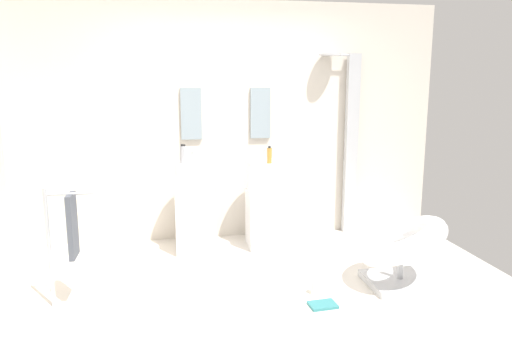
{
  "coord_description": "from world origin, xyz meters",
  "views": [
    {
      "loc": [
        -0.57,
        -3.52,
        1.72
      ],
      "look_at": [
        0.15,
        0.55,
        0.95
      ],
      "focal_mm": 32.75,
      "sensor_mm": 36.0,
      "label": 1
    }
  ],
  "objects_px": {
    "lounge_chair": "(401,246)",
    "soap_bottle_black": "(269,157)",
    "shower_column": "(350,141)",
    "soap_bottle_grey": "(182,155)",
    "coffee_mug": "(315,288)",
    "soap_bottle_white": "(184,154)",
    "magazine_teal": "(323,305)",
    "towel_rack": "(69,229)",
    "pedestal_sink_left": "(195,206)",
    "pedestal_sink_right": "(267,203)",
    "soap_bottle_amber": "(269,155)"
  },
  "relations": [
    {
      "from": "lounge_chair",
      "to": "soap_bottle_black",
      "type": "relative_size",
      "value": 7.43
    },
    {
      "from": "shower_column",
      "to": "soap_bottle_grey",
      "type": "height_order",
      "value": "shower_column"
    },
    {
      "from": "soap_bottle_grey",
      "to": "coffee_mug",
      "type": "bearing_deg",
      "value": -50.57
    },
    {
      "from": "lounge_chair",
      "to": "soap_bottle_white",
      "type": "distance_m",
      "value": 2.27
    },
    {
      "from": "shower_column",
      "to": "magazine_teal",
      "type": "height_order",
      "value": "shower_column"
    },
    {
      "from": "towel_rack",
      "to": "shower_column",
      "type": "bearing_deg",
      "value": 26.92
    },
    {
      "from": "soap_bottle_white",
      "to": "shower_column",
      "type": "bearing_deg",
      "value": 8.6
    },
    {
      "from": "magazine_teal",
      "to": "lounge_chair",
      "type": "bearing_deg",
      "value": 15.12
    },
    {
      "from": "towel_rack",
      "to": "soap_bottle_black",
      "type": "bearing_deg",
      "value": 28.58
    },
    {
      "from": "shower_column",
      "to": "soap_bottle_white",
      "type": "xyz_separation_m",
      "value": [
        -1.89,
        -0.29,
        -0.07
      ]
    },
    {
      "from": "towel_rack",
      "to": "pedestal_sink_left",
      "type": "bearing_deg",
      "value": 47.49
    },
    {
      "from": "pedestal_sink_right",
      "to": "soap_bottle_black",
      "type": "xyz_separation_m",
      "value": [
        -0.01,
        -0.14,
        0.52
      ]
    },
    {
      "from": "soap_bottle_black",
      "to": "soap_bottle_amber",
      "type": "height_order",
      "value": "soap_bottle_amber"
    },
    {
      "from": "towel_rack",
      "to": "pedestal_sink_right",
      "type": "bearing_deg",
      "value": 31.85
    },
    {
      "from": "lounge_chair",
      "to": "towel_rack",
      "type": "relative_size",
      "value": 1.11
    },
    {
      "from": "pedestal_sink_right",
      "to": "magazine_teal",
      "type": "height_order",
      "value": "pedestal_sink_right"
    },
    {
      "from": "pedestal_sink_left",
      "to": "pedestal_sink_right",
      "type": "relative_size",
      "value": 1.0
    },
    {
      "from": "soap_bottle_grey",
      "to": "soap_bottle_black",
      "type": "relative_size",
      "value": 1.39
    },
    {
      "from": "shower_column",
      "to": "soap_bottle_white",
      "type": "height_order",
      "value": "shower_column"
    },
    {
      "from": "soap_bottle_black",
      "to": "soap_bottle_white",
      "type": "height_order",
      "value": "soap_bottle_white"
    },
    {
      "from": "pedestal_sink_left",
      "to": "pedestal_sink_right",
      "type": "distance_m",
      "value": 0.76
    },
    {
      "from": "pedestal_sink_right",
      "to": "soap_bottle_amber",
      "type": "distance_m",
      "value": 0.55
    },
    {
      "from": "soap_bottle_black",
      "to": "soap_bottle_grey",
      "type": "bearing_deg",
      "value": 171.18
    },
    {
      "from": "soap_bottle_amber",
      "to": "magazine_teal",
      "type": "bearing_deg",
      "value": -83.32
    },
    {
      "from": "shower_column",
      "to": "soap_bottle_black",
      "type": "xyz_separation_m",
      "value": [
        -1.04,
        -0.46,
        -0.09
      ]
    },
    {
      "from": "magazine_teal",
      "to": "coffee_mug",
      "type": "relative_size",
      "value": 2.0
    },
    {
      "from": "soap_bottle_grey",
      "to": "soap_bottle_amber",
      "type": "distance_m",
      "value": 0.88
    },
    {
      "from": "pedestal_sink_right",
      "to": "coffee_mug",
      "type": "distance_m",
      "value": 1.33
    },
    {
      "from": "pedestal_sink_right",
      "to": "towel_rack",
      "type": "distance_m",
      "value": 2.08
    },
    {
      "from": "pedestal_sink_left",
      "to": "soap_bottle_black",
      "type": "distance_m",
      "value": 0.92
    },
    {
      "from": "lounge_chair",
      "to": "coffee_mug",
      "type": "distance_m",
      "value": 0.83
    },
    {
      "from": "shower_column",
      "to": "soap_bottle_black",
      "type": "relative_size",
      "value": 14.41
    },
    {
      "from": "pedestal_sink_left",
      "to": "pedestal_sink_right",
      "type": "xyz_separation_m",
      "value": [
        0.76,
        0.0,
        0.0
      ]
    },
    {
      "from": "towel_rack",
      "to": "soap_bottle_white",
      "type": "height_order",
      "value": "soap_bottle_white"
    },
    {
      "from": "lounge_chair",
      "to": "soap_bottle_grey",
      "type": "height_order",
      "value": "soap_bottle_grey"
    },
    {
      "from": "towel_rack",
      "to": "soap_bottle_white",
      "type": "relative_size",
      "value": 5.03
    },
    {
      "from": "magazine_teal",
      "to": "soap_bottle_white",
      "type": "xyz_separation_m",
      "value": [
        -1.01,
        1.52,
        0.99
      ]
    },
    {
      "from": "towel_rack",
      "to": "magazine_teal",
      "type": "bearing_deg",
      "value": -11.18
    },
    {
      "from": "pedestal_sink_left",
      "to": "lounge_chair",
      "type": "distance_m",
      "value": 2.08
    },
    {
      "from": "coffee_mug",
      "to": "soap_bottle_amber",
      "type": "distance_m",
      "value": 1.47
    },
    {
      "from": "pedestal_sink_right",
      "to": "shower_column",
      "type": "relative_size",
      "value": 0.5
    },
    {
      "from": "towel_rack",
      "to": "soap_bottle_black",
      "type": "relative_size",
      "value": 6.68
    },
    {
      "from": "pedestal_sink_left",
      "to": "towel_rack",
      "type": "distance_m",
      "value": 1.5
    },
    {
      "from": "magazine_teal",
      "to": "soap_bottle_white",
      "type": "bearing_deg",
      "value": 118.75
    },
    {
      "from": "pedestal_sink_left",
      "to": "towel_rack",
      "type": "xyz_separation_m",
      "value": [
        -1.0,
        -1.1,
        0.16
      ]
    },
    {
      "from": "pedestal_sink_right",
      "to": "soap_bottle_white",
      "type": "height_order",
      "value": "soap_bottle_white"
    },
    {
      "from": "lounge_chair",
      "to": "magazine_teal",
      "type": "distance_m",
      "value": 0.9
    },
    {
      "from": "magazine_teal",
      "to": "soap_bottle_black",
      "type": "distance_m",
      "value": 1.66
    },
    {
      "from": "towel_rack",
      "to": "soap_bottle_amber",
      "type": "distance_m",
      "value": 2.04
    },
    {
      "from": "pedestal_sink_right",
      "to": "coffee_mug",
      "type": "xyz_separation_m",
      "value": [
        0.16,
        -1.26,
        -0.41
      ]
    }
  ]
}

